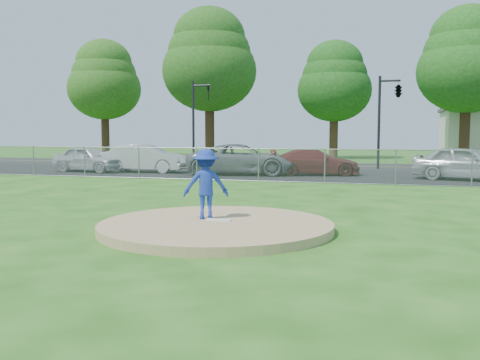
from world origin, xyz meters
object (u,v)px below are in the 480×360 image
object	(u,v)px
traffic_signal_center	(396,92)
traffic_cone	(204,166)
pitcher	(206,184)
parked_car_darkred	(315,162)
tree_left	(209,59)
tree_far_left	(104,79)
parked_car_pearl	(465,163)
tree_right	(467,59)
parked_car_gray	(242,159)
parked_car_silver	(89,159)
parked_car_white	(145,158)
tree_center	(334,81)
traffic_signal_left	(197,115)

from	to	relation	value
traffic_signal_center	traffic_cone	distance (m)	12.58
traffic_signal_center	pitcher	xyz separation A→B (m)	(-4.37, -21.58, -3.58)
traffic_signal_center	parked_car_darkred	xyz separation A→B (m)	(-4.01, -5.79, -3.93)
parked_car_darkred	tree_left	bearing A→B (deg)	22.52
tree_far_left	traffic_signal_center	world-z (taller)	tree_far_left
traffic_signal_center	parked_car_pearl	size ratio (longest dim) A/B	1.19
tree_right	parked_car_gray	bearing A→B (deg)	-127.77
tree_far_left	traffic_cone	bearing A→B (deg)	-47.50
tree_right	pitcher	world-z (taller)	tree_right
parked_car_pearl	parked_car_silver	bearing A→B (deg)	106.39
tree_far_left	parked_car_darkred	world-z (taller)	tree_far_left
tree_left	pitcher	bearing A→B (deg)	-70.88
traffic_signal_center	parked_car_silver	world-z (taller)	traffic_signal_center
tree_right	parked_car_white	distance (m)	25.61
tree_center	parked_car_silver	bearing A→B (deg)	-121.51
parked_car_silver	traffic_cone	bearing A→B (deg)	-77.98
tree_left	parked_car_silver	distance (m)	17.72
tree_center	traffic_signal_center	world-z (taller)	tree_center
parked_car_darkred	tree_far_left	bearing A→B (deg)	38.58
traffic_cone	parked_car_darkred	distance (m)	5.91
parked_car_gray	parked_car_pearl	world-z (taller)	parked_car_gray
pitcher	tree_right	bearing A→B (deg)	-127.88
tree_center	traffic_signal_center	size ratio (longest dim) A/B	1.76
tree_center	traffic_signal_center	bearing A→B (deg)	-67.51
parked_car_pearl	tree_center	bearing A→B (deg)	39.11
parked_car_darkred	parked_car_gray	bearing A→B (deg)	86.71
tree_left	tree_center	bearing A→B (deg)	16.70
tree_right	pitcher	bearing A→B (deg)	-106.57
tree_left	traffic_signal_center	bearing A→B (deg)	-31.02
tree_left	parked_car_gray	size ratio (longest dim) A/B	2.17
tree_left	parked_car_pearl	size ratio (longest dim) A/B	2.67
parked_car_white	parked_car_gray	bearing A→B (deg)	-93.90
parked_car_silver	parked_car_pearl	distance (m)	19.76
parked_car_silver	pitcher	bearing A→B (deg)	-131.44
traffic_signal_center	parked_car_gray	bearing A→B (deg)	-140.03
pitcher	traffic_cone	xyz separation A→B (m)	(-5.50, 15.01, -0.62)
parked_car_darkred	parked_car_silver	bearing A→B (deg)	81.36
parked_car_gray	parked_car_pearl	xyz separation A→B (m)	(10.92, -0.21, -0.00)
parked_car_white	parked_car_pearl	distance (m)	16.56
parked_car_silver	parked_car_pearl	world-z (taller)	parked_car_pearl
traffic_signal_left	parked_car_gray	world-z (taller)	traffic_signal_left
traffic_signal_center	parked_car_darkred	bearing A→B (deg)	-124.71
traffic_cone	parked_car_silver	size ratio (longest dim) A/B	0.19
tree_far_left	tree_center	size ratio (longest dim) A/B	1.09
traffic_cone	parked_car_silver	xyz separation A→B (m)	(-6.74, -0.40, 0.33)
traffic_cone	parked_car_pearl	distance (m)	13.03
pitcher	parked_car_white	xyz separation A→B (m)	(-9.03, 15.17, -0.25)
tree_far_left	tree_center	world-z (taller)	tree_far_left
traffic_signal_center	parked_car_gray	distance (m)	10.81
tree_center	parked_car_white	xyz separation A→B (m)	(-8.43, -18.41, -5.68)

